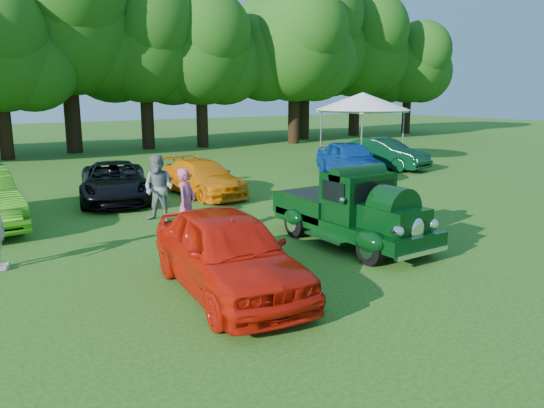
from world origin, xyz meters
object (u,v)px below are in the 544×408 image
spectator_grey (159,188)px  canopy_tent (363,102)px  hero_pickup (351,212)px  back_car_black (115,182)px  red_convertible (228,252)px  back_car_blue (350,159)px  back_car_orange (203,178)px  back_car_green (383,154)px  spectator_pink (187,203)px

spectator_grey → canopy_tent: bearing=78.3°
spectator_grey → hero_pickup: bearing=-3.5°
back_car_black → red_convertible: bearing=-79.6°
back_car_black → back_car_blue: back_car_blue is taller
hero_pickup → back_car_blue: size_ratio=1.00×
hero_pickup → back_car_orange: hero_pickup is taller
hero_pickup → back_car_orange: bearing=91.9°
back_car_orange → back_car_green: back_car_green is taller
canopy_tent → spectator_pink: bearing=-148.8°
red_convertible → back_car_green: (14.33, 10.16, -0.05)m
hero_pickup → red_convertible: bearing=-163.8°
back_car_green → spectator_pink: 14.76m
red_convertible → spectator_pink: size_ratio=2.53×
back_car_black → back_car_orange: (3.01, -0.77, -0.04)m
hero_pickup → spectator_pink: spectator_pink is taller
back_car_blue → spectator_pink: spectator_pink is taller
canopy_tent → spectator_grey: bearing=-155.6°
back_car_green → canopy_tent: size_ratio=0.88×
canopy_tent → back_car_green: bearing=-103.7°
back_car_green → canopy_tent: (0.52, 2.15, 2.46)m
hero_pickup → back_car_green: bearing=41.4°
back_car_green → spectator_pink: size_ratio=2.46×
back_car_green → spectator_pink: spectator_pink is taller
back_car_black → canopy_tent: canopy_tent is taller
red_convertible → back_car_orange: bearing=73.2°
hero_pickup → back_car_blue: 10.77m
hero_pickup → back_car_black: hero_pickup is taller
hero_pickup → back_car_green: size_ratio=1.03×
red_convertible → back_car_orange: size_ratio=1.06×
spectator_grey → canopy_tent: canopy_tent is taller
back_car_black → spectator_pink: (0.06, -5.80, 0.24)m
back_car_blue → spectator_pink: 11.65m
red_convertible → spectator_grey: (1.06, 6.04, 0.19)m
back_car_blue → back_car_black: bearing=-164.2°
spectator_pink → spectator_grey: spectator_grey is taller
spectator_grey → back_car_green: bearing=71.1°
hero_pickup → spectator_pink: (-3.20, 2.71, 0.13)m
back_car_orange → canopy_tent: 11.74m
hero_pickup → spectator_grey: 5.75m
back_car_blue → red_convertible: bearing=-122.4°
spectator_pink → canopy_tent: size_ratio=0.36×
back_car_orange → spectator_pink: spectator_pink is taller
hero_pickup → canopy_tent: canopy_tent is taller
hero_pickup → red_convertible: (-4.16, -1.21, 0.00)m
back_car_orange → spectator_pink: size_ratio=2.39×
back_car_blue → spectator_pink: (-10.36, -5.34, 0.13)m
back_car_blue → back_car_green: bearing=35.2°
back_car_green → spectator_grey: 13.90m
back_car_blue → canopy_tent: bearing=59.2°
back_car_black → back_car_green: 13.44m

